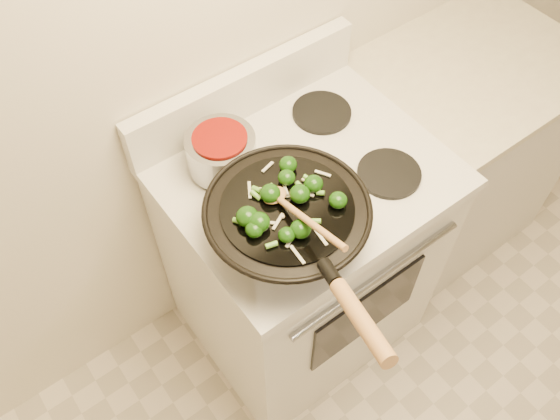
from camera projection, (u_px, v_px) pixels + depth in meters
stove at (300, 255)px, 2.04m from camera, size 0.78×0.67×1.08m
counter_unit at (448, 154)px, 2.33m from camera, size 0.78×0.62×0.91m
wok at (288, 222)px, 1.47m from camera, size 0.42×0.68×0.27m
stirfry at (284, 204)px, 1.41m from camera, size 0.28×0.29×0.05m
wooden_spoon at (293, 210)px, 1.38m from camera, size 0.07×0.29×0.11m
saucepan at (222, 152)px, 1.62m from camera, size 0.19×0.31×0.11m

